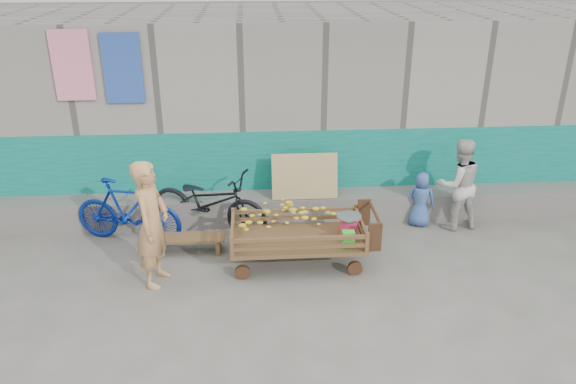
{
  "coord_description": "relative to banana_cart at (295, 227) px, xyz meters",
  "views": [
    {
      "loc": [
        -0.49,
        -5.62,
        4.03
      ],
      "look_at": [
        -0.02,
        1.2,
        1.0
      ],
      "focal_mm": 35.0,
      "sensor_mm": 36.0,
      "label": 1
    }
  ],
  "objects": [
    {
      "name": "bicycle_dark",
      "position": [
        -1.21,
        1.04,
        -0.07
      ],
      "size": [
        1.99,
        1.35,
        0.99
      ],
      "primitive_type": "imported",
      "rotation": [
        0.0,
        0.0,
        1.16
      ],
      "color": "black",
      "rests_on": "ground"
    },
    {
      "name": "bench",
      "position": [
        -1.47,
        0.42,
        -0.38
      ],
      "size": [
        1.02,
        0.31,
        0.26
      ],
      "color": "brown",
      "rests_on": "ground"
    },
    {
      "name": "vendor_man",
      "position": [
        -1.81,
        -0.31,
        0.27
      ],
      "size": [
        0.52,
        0.68,
        1.67
      ],
      "primitive_type": "imported",
      "rotation": [
        0.0,
        0.0,
        1.36
      ],
      "color": "tan",
      "rests_on": "ground"
    },
    {
      "name": "bicycle_blue",
      "position": [
        -2.36,
        0.84,
        -0.08
      ],
      "size": [
        1.68,
        0.86,
        0.97
      ],
      "primitive_type": "imported",
      "rotation": [
        0.0,
        0.0,
        1.31
      ],
      "color": "navy",
      "rests_on": "ground"
    },
    {
      "name": "banana_cart",
      "position": [
        0.0,
        0.0,
        0.0
      ],
      "size": [
        1.95,
        0.89,
        0.83
      ],
      "color": "brown",
      "rests_on": "ground"
    },
    {
      "name": "woman",
      "position": [
        2.55,
        0.94,
        0.15
      ],
      "size": [
        0.76,
        0.63,
        1.43
      ],
      "primitive_type": "imported",
      "rotation": [
        0.0,
        0.0,
        3.28
      ],
      "color": "beige",
      "rests_on": "ground"
    },
    {
      "name": "child",
      "position": [
        2.03,
        1.04,
        -0.13
      ],
      "size": [
        0.48,
        0.38,
        0.88
      ],
      "primitive_type": "imported",
      "rotation": [
        0.0,
        0.0,
        2.89
      ],
      "color": "#395B9C",
      "rests_on": "ground"
    },
    {
      "name": "building_wall",
      "position": [
        -0.05,
        3.04,
        0.9
      ],
      "size": [
        12.0,
        3.5,
        3.0
      ],
      "color": "gray",
      "rests_on": "ground"
    },
    {
      "name": "ground",
      "position": [
        -0.05,
        -1.01,
        -0.56
      ],
      "size": [
        80.0,
        80.0,
        0.0
      ],
      "primitive_type": "plane",
      "color": "#57564F",
      "rests_on": "ground"
    }
  ]
}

